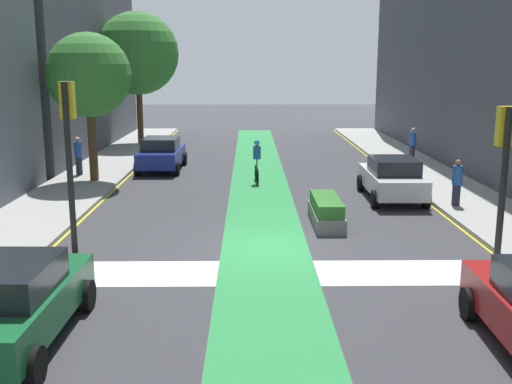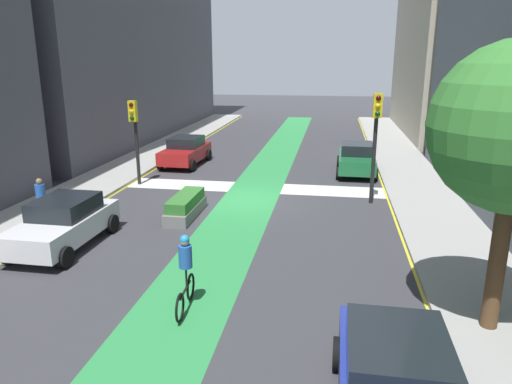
% 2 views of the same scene
% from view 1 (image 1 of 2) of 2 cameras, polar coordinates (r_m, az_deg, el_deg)
% --- Properties ---
extents(ground_plane, '(120.00, 120.00, 0.00)m').
position_cam_1_polar(ground_plane, '(16.56, 1.23, -5.35)').
color(ground_plane, '#38383D').
extents(bike_lane_paint, '(2.40, 60.00, 0.01)m').
position_cam_1_polar(bike_lane_paint, '(16.55, 0.87, -5.34)').
color(bike_lane_paint, '#2D8C47').
rests_on(bike_lane_paint, ground_plane).
extents(crosswalk_band, '(12.00, 1.80, 0.01)m').
position_cam_1_polar(crosswalk_band, '(14.66, 1.49, -7.68)').
color(crosswalk_band, silver).
rests_on(crosswalk_band, ground_plane).
extents(curb_stripe_left, '(0.16, 60.00, 0.01)m').
position_cam_1_polar(curb_stripe_left, '(17.42, -18.98, -5.12)').
color(curb_stripe_left, yellow).
rests_on(curb_stripe_left, ground_plane).
extents(curb_stripe_right, '(0.16, 60.00, 0.01)m').
position_cam_1_polar(curb_stripe_right, '(17.79, 21.01, -4.92)').
color(curb_stripe_right, yellow).
rests_on(curb_stripe_right, ground_plane).
extents(traffic_signal_near_right, '(0.35, 0.52, 3.98)m').
position_cam_1_polar(traffic_signal_near_right, '(15.56, 22.46, 3.18)').
color(traffic_signal_near_right, black).
rests_on(traffic_signal_near_right, ground_plane).
extents(traffic_signal_near_left, '(0.35, 0.52, 4.52)m').
position_cam_1_polar(traffic_signal_near_left, '(16.31, -17.37, 5.19)').
color(traffic_signal_near_left, black).
rests_on(traffic_signal_near_left, ground_plane).
extents(car_blue_left_far, '(2.06, 4.22, 1.57)m').
position_cam_1_polar(car_blue_left_far, '(28.87, -8.97, 3.64)').
color(car_blue_left_far, navy).
rests_on(car_blue_left_far, ground_plane).
extents(car_white_right_far, '(2.07, 4.22, 1.57)m').
position_cam_1_polar(car_white_right_far, '(22.89, 12.82, 1.30)').
color(car_white_right_far, silver).
rests_on(car_white_right_far, ground_plane).
extents(car_green_left_near, '(2.08, 4.23, 1.57)m').
position_cam_1_polar(car_green_left_near, '(11.71, -22.26, -9.64)').
color(car_green_left_near, '#196033').
rests_on(car_green_left_near, ground_plane).
extents(cyclist_in_lane, '(0.32, 1.73, 1.86)m').
position_cam_1_polar(cyclist_in_lane, '(25.37, 0.08, 3.02)').
color(cyclist_in_lane, black).
rests_on(cyclist_in_lane, ground_plane).
extents(pedestrian_sidewalk_right_a, '(0.34, 0.34, 1.64)m').
position_cam_1_polar(pedestrian_sidewalk_right_a, '(31.72, 14.65, 4.48)').
color(pedestrian_sidewalk_right_a, '#262638').
rests_on(pedestrian_sidewalk_right_a, sidewalk_right).
extents(pedestrian_sidewalk_left_a, '(0.34, 0.34, 1.68)m').
position_cam_1_polar(pedestrian_sidewalk_left_a, '(27.63, -16.52, 3.34)').
color(pedestrian_sidewalk_left_a, '#262638').
rests_on(pedestrian_sidewalk_left_a, sidewalk_left).
extents(pedestrian_sidewalk_right_b, '(0.34, 0.34, 1.61)m').
position_cam_1_polar(pedestrian_sidewalk_right_b, '(21.80, 18.56, 0.88)').
color(pedestrian_sidewalk_right_b, '#262638').
rests_on(pedestrian_sidewalk_right_b, sidewalk_right).
extents(street_tree_near, '(3.44, 3.44, 6.09)m').
position_cam_1_polar(street_tree_near, '(25.84, -15.61, 10.60)').
color(street_tree_near, brown).
rests_on(street_tree_near, sidewalk_left).
extents(street_tree_far, '(4.93, 4.93, 7.91)m').
position_cam_1_polar(street_tree_far, '(37.56, -11.19, 12.78)').
color(street_tree_far, brown).
rests_on(street_tree_far, sidewalk_left).
extents(median_planter, '(0.88, 2.87, 0.85)m').
position_cam_1_polar(median_planter, '(19.07, 6.68, -1.83)').
color(median_planter, slate).
rests_on(median_planter, ground_plane).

